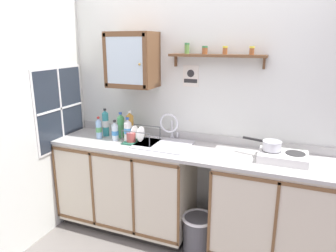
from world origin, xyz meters
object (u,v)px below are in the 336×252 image
(bottle_opaque_white_3, at_px, (128,131))
(warning_sign, at_px, (191,76))
(bottle_water_blue_1, at_px, (99,129))
(wall_cabinet, at_px, (132,60))
(saucepan, at_px, (271,145))
(sink, at_px, (164,146))
(hot_plate_stove, at_px, (283,157))
(bottle_soda_green_5, at_px, (121,126))
(mug, at_px, (131,138))
(trash_bin, at_px, (198,232))
(bottle_water_clear_0, at_px, (115,131))
(bottle_detergent_teal_4, at_px, (106,123))
(bottle_juice_amber_2, at_px, (130,126))
(dish_rack, at_px, (141,139))

(bottle_opaque_white_3, bearing_deg, warning_sign, 28.96)
(bottle_water_blue_1, bearing_deg, wall_cabinet, 25.83)
(saucepan, distance_m, bottle_water_blue_1, 1.69)
(sink, xyz_separation_m, warning_sign, (0.18, 0.24, 0.66))
(sink, distance_m, bottle_opaque_white_3, 0.39)
(hot_plate_stove, xyz_separation_m, bottle_soda_green_5, (-1.60, 0.08, 0.09))
(bottle_opaque_white_3, relative_size, mug, 1.91)
(saucepan, xyz_separation_m, trash_bin, (-0.57, -0.17, -0.89))
(bottle_water_blue_1, height_order, wall_cabinet, wall_cabinet)
(bottle_opaque_white_3, distance_m, warning_sign, 0.82)
(hot_plate_stove, distance_m, trash_bin, 1.06)
(hot_plate_stove, height_order, bottle_water_clear_0, bottle_water_clear_0)
(sink, distance_m, warning_sign, 0.73)
(bottle_water_blue_1, relative_size, mug, 1.76)
(sink, relative_size, mug, 3.98)
(sink, xyz_separation_m, bottle_detergent_teal_4, (-0.68, 0.03, 0.15))
(bottle_soda_green_5, xyz_separation_m, warning_sign, (0.69, 0.19, 0.52))
(bottle_soda_green_5, xyz_separation_m, wall_cabinet, (0.14, 0.03, 0.67))
(bottle_juice_amber_2, distance_m, bottle_opaque_white_3, 0.13)
(bottle_detergent_teal_4, height_order, dish_rack, bottle_detergent_teal_4)
(bottle_juice_amber_2, height_order, trash_bin, bottle_juice_amber_2)
(bottle_opaque_white_3, distance_m, trash_bin, 1.19)
(sink, height_order, warning_sign, warning_sign)
(hot_plate_stove, height_order, wall_cabinet, wall_cabinet)
(bottle_juice_amber_2, xyz_separation_m, trash_bin, (0.82, -0.23, -0.90))
(warning_sign, bearing_deg, dish_rack, -147.26)
(sink, xyz_separation_m, wall_cabinet, (-0.37, 0.09, 0.81))
(bottle_water_clear_0, relative_size, bottle_detergent_teal_4, 0.71)
(saucepan, relative_size, warning_sign, 1.62)
(saucepan, xyz_separation_m, mug, (-1.31, -0.07, -0.07))
(hot_plate_stove, xyz_separation_m, bottle_juice_amber_2, (-1.50, 0.09, 0.09))
(bottle_opaque_white_3, relative_size, bottle_detergent_teal_4, 0.85)
(bottle_soda_green_5, distance_m, mug, 0.24)
(wall_cabinet, bearing_deg, warning_sign, 15.71)
(saucepan, xyz_separation_m, bottle_water_blue_1, (-1.69, -0.07, -0.01))
(bottle_soda_green_5, distance_m, trash_bin, 1.31)
(bottle_soda_green_5, bearing_deg, warning_sign, 15.27)
(hot_plate_stove, distance_m, bottle_juice_amber_2, 1.50)
(bottle_juice_amber_2, xyz_separation_m, bottle_detergent_teal_4, (-0.28, -0.03, 0.01))
(sink, distance_m, trash_bin, 0.88)
(bottle_juice_amber_2, height_order, bottle_detergent_teal_4, bottle_detergent_teal_4)
(bottle_water_blue_1, bearing_deg, bottle_detergent_teal_4, 82.90)
(bottle_detergent_teal_4, distance_m, trash_bin, 1.44)
(bottle_water_clear_0, xyz_separation_m, warning_sign, (0.69, 0.31, 0.55))
(hot_plate_stove, distance_m, dish_rack, 1.33)
(bottle_detergent_teal_4, height_order, warning_sign, warning_sign)
(bottle_water_clear_0, bearing_deg, bottle_water_blue_1, -178.50)
(bottle_opaque_white_3, bearing_deg, wall_cabinet, 92.15)
(sink, relative_size, trash_bin, 1.44)
(hot_plate_stove, xyz_separation_m, bottle_water_clear_0, (-1.60, -0.04, 0.06))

